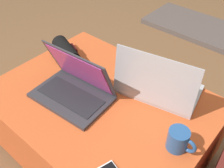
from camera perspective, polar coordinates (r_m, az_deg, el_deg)
name	(u,v)px	position (r m, az deg, el deg)	size (l,w,h in m)	color
ground_plane	(103,148)	(1.50, -2.01, -13.84)	(14.00, 14.00, 0.00)	brown
ottoman	(102,125)	(1.34, -2.20, -9.00)	(0.98, 0.74, 0.39)	maroon
laptop_near	(74,87)	(1.19, -8.19, -0.70)	(0.36, 0.26, 0.23)	#333338
laptop_far	(158,86)	(1.20, 9.91, -0.40)	(0.40, 0.31, 0.25)	#B7B7BC
wrist_brace	(66,51)	(1.44, -10.00, 7.13)	(0.22, 0.15, 0.08)	black
coffee_mug	(179,140)	(1.02, 14.32, -11.73)	(0.12, 0.08, 0.09)	#285693
fireplace_hearth	(221,35)	(2.56, 22.65, 9.79)	(1.40, 0.50, 0.04)	#564C47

